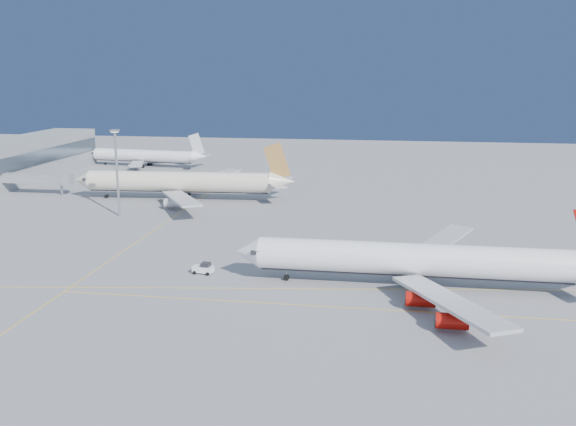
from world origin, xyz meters
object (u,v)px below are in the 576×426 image
object	(u,v)px
airliner_virgin	(421,261)
airliner_etihad	(184,182)
airliner_third	(146,156)
light_mast	(117,166)
pushback_tug	(204,268)

from	to	relation	value
airliner_virgin	airliner_etihad	world-z (taller)	airliner_etihad
airliner_third	light_mast	world-z (taller)	light_mast
airliner_etihad	airliner_third	world-z (taller)	airliner_etihad
airliner_etihad	airliner_virgin	bearing A→B (deg)	-49.51
airliner_etihad	pushback_tug	world-z (taller)	airliner_etihad
airliner_etihad	airliner_third	xyz separation A→B (m)	(-37.05, 64.17, -1.14)
pushback_tug	light_mast	world-z (taller)	light_mast
airliner_virgin	light_mast	world-z (taller)	light_mast
airliner_virgin	light_mast	xyz separation A→B (m)	(-80.26, 47.70, 8.90)
airliner_etihad	light_mast	bearing A→B (deg)	-116.89
airliner_third	pushback_tug	world-z (taller)	airliner_third
pushback_tug	airliner_third	bearing A→B (deg)	123.01
airliner_etihad	airliner_third	distance (m)	74.10
airliner_etihad	light_mast	distance (m)	28.23
airliner_third	light_mast	xyz separation A→B (m)	(26.31, -88.83, 9.71)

